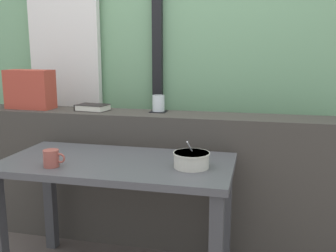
# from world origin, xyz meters

# --- Properties ---
(outdoor_backdrop) EXTENTS (4.80, 0.08, 2.80)m
(outdoor_backdrop) POSITION_xyz_m (0.00, 1.08, 1.40)
(outdoor_backdrop) COLOR #7AAD7F
(outdoor_backdrop) RESTS_ON ground
(curtain_left_panel) EXTENTS (0.56, 0.06, 2.50)m
(curtain_left_panel) POSITION_xyz_m (-0.79, 0.98, 1.25)
(curtain_left_panel) COLOR white
(curtain_left_panel) RESTS_ON ground
(window_divider_post) EXTENTS (0.07, 0.05, 2.60)m
(window_divider_post) POSITION_xyz_m (-0.07, 1.01, 1.30)
(window_divider_post) COLOR black
(window_divider_post) RESTS_ON ground
(dark_console_ledge) EXTENTS (2.80, 0.29, 0.85)m
(dark_console_ledge) POSITION_xyz_m (0.00, 0.55, 0.43)
(dark_console_ledge) COLOR #423D38
(dark_console_ledge) RESTS_ON ground
(breakfast_table) EXTENTS (1.19, 0.60, 0.68)m
(breakfast_table) POSITION_xyz_m (-0.04, 0.04, 0.57)
(breakfast_table) COLOR #414145
(breakfast_table) RESTS_ON ground
(coaster_square) EXTENTS (0.10, 0.10, 0.00)m
(coaster_square) POSITION_xyz_m (0.04, 0.60, 0.85)
(coaster_square) COLOR black
(coaster_square) RESTS_ON dark_console_ledge
(juice_glass) EXTENTS (0.08, 0.08, 0.10)m
(juice_glass) POSITION_xyz_m (0.04, 0.60, 0.90)
(juice_glass) COLOR white
(juice_glass) RESTS_ON coaster_square
(closed_book) EXTENTS (0.22, 0.16, 0.04)m
(closed_book) POSITION_xyz_m (-0.40, 0.56, 0.87)
(closed_book) COLOR black
(closed_book) RESTS_ON dark_console_ledge
(throw_pillow) EXTENTS (0.33, 0.15, 0.26)m
(throw_pillow) POSITION_xyz_m (-0.84, 0.55, 0.98)
(throw_pillow) COLOR #B74233
(throw_pillow) RESTS_ON dark_console_ledge
(soup_bowl) EXTENTS (0.18, 0.18, 0.14)m
(soup_bowl) POSITION_xyz_m (0.36, 0.02, 0.72)
(soup_bowl) COLOR beige
(soup_bowl) RESTS_ON breakfast_table
(ceramic_mug) EXTENTS (0.11, 0.08, 0.08)m
(ceramic_mug) POSITION_xyz_m (-0.31, -0.13, 0.72)
(ceramic_mug) COLOR #9E4C42
(ceramic_mug) RESTS_ON breakfast_table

